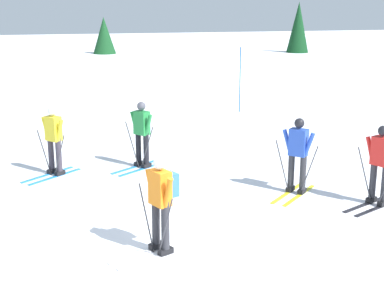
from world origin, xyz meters
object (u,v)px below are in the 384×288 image
at_px(skier_green, 142,133).
at_px(conifer_far_left, 298,36).
at_px(skier_yellow, 54,139).
at_px(trail_marker_pole, 240,80).
at_px(skier_orange, 161,200).
at_px(skier_red, 380,163).
at_px(conifer_far_right, 104,44).
at_px(skier_blue, 298,152).

relative_size(skier_green, conifer_far_left, 0.42).
height_order(skier_yellow, skier_green, same).
bearing_deg(trail_marker_pole, skier_green, -125.64).
distance_m(skier_orange, trail_marker_pole, 12.45).
bearing_deg(skier_red, skier_orange, -165.15).
height_order(skier_red, skier_green, same).
xyz_separation_m(skier_green, conifer_far_right, (0.02, 13.21, 1.19)).
xyz_separation_m(skier_red, skier_yellow, (-6.66, 3.59, -0.00)).
bearing_deg(skier_yellow, skier_green, 4.58).
relative_size(skier_yellow, skier_green, 1.00).
xyz_separation_m(skier_yellow, skier_green, (2.18, 0.17, 0.00)).
relative_size(skier_red, skier_green, 1.00).
relative_size(skier_yellow, skier_orange, 1.00).
height_order(skier_green, conifer_far_right, conifer_far_right).
bearing_deg(skier_orange, conifer_far_left, 60.70).
height_order(skier_yellow, skier_orange, same).
xyz_separation_m(skier_orange, skier_green, (0.34, 5.05, -0.04)).
distance_m(skier_blue, conifer_far_left, 15.76).
xyz_separation_m(skier_orange, skier_blue, (3.45, 2.35, 0.00)).
distance_m(skier_blue, conifer_far_right, 16.24).
relative_size(trail_marker_pole, conifer_far_left, 0.61).
height_order(trail_marker_pole, conifer_far_right, conifer_far_right).
distance_m(skier_green, conifer_far_right, 13.26).
bearing_deg(skier_yellow, trail_marker_pole, 44.17).
xyz_separation_m(skier_red, conifer_far_right, (-4.47, 16.98, 1.19)).
bearing_deg(skier_orange, conifer_far_right, 88.90).
distance_m(skier_orange, conifer_far_right, 18.30).
xyz_separation_m(skier_blue, conifer_far_right, (-3.10, 15.90, 1.15)).
relative_size(skier_orange, skier_green, 1.00).
bearing_deg(skier_green, skier_yellow, -175.42).
xyz_separation_m(skier_orange, conifer_far_right, (0.35, 18.26, 1.15)).
height_order(skier_orange, conifer_far_right, conifer_far_right).
relative_size(skier_blue, conifer_far_right, 0.51).
height_order(skier_blue, conifer_far_left, conifer_far_left).
bearing_deg(skier_orange, skier_blue, 34.25).
relative_size(skier_red, skier_blue, 1.00).
distance_m(skier_red, skier_blue, 1.74).
bearing_deg(conifer_far_left, conifer_far_right, 171.21).
distance_m(skier_yellow, skier_blue, 5.86).
relative_size(skier_blue, conifer_far_left, 0.42).
relative_size(skier_red, skier_yellow, 1.00).
relative_size(trail_marker_pole, conifer_far_right, 0.73).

